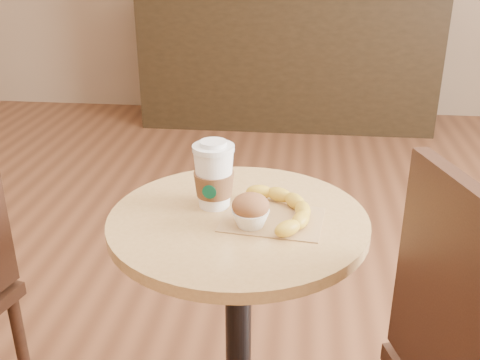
{
  "coord_description": "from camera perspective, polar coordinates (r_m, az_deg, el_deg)",
  "views": [
    {
      "loc": [
        0.12,
        -1.17,
        1.39
      ],
      "look_at": [
        -0.02,
        0.09,
        0.83
      ],
      "focal_mm": 42.0,
      "sensor_mm": 36.0,
      "label": 1
    }
  ],
  "objects": [
    {
      "name": "banana",
      "position": [
        1.37,
        4.03,
        -2.99
      ],
      "size": [
        0.25,
        0.3,
        0.04
      ],
      "primitive_type": null,
      "rotation": [
        0.0,
        0.0,
        0.31
      ],
      "color": "gold",
      "rests_on": "kraft_bag"
    },
    {
      "name": "kraft_bag",
      "position": [
        1.36,
        3.32,
        -4.02
      ],
      "size": [
        0.26,
        0.21,
        0.0
      ],
      "primitive_type": "cube",
      "rotation": [
        0.0,
        0.0,
        -0.12
      ],
      "color": "#A88151",
      "rests_on": "cafe_table"
    },
    {
      "name": "cafe_table",
      "position": [
        1.51,
        -0.18,
        -11.85
      ],
      "size": [
        0.64,
        0.64,
        0.75
      ],
      "color": "black",
      "rests_on": "ground"
    },
    {
      "name": "service_counter",
      "position": [
        4.43,
        4.9,
        12.41
      ],
      "size": [
        2.3,
        0.65,
        1.04
      ],
      "color": "black",
      "rests_on": "ground"
    },
    {
      "name": "muffin",
      "position": [
        1.31,
        1.08,
        -3.11
      ],
      "size": [
        0.09,
        0.09,
        0.08
      ],
      "color": "white",
      "rests_on": "kraft_bag"
    },
    {
      "name": "coffee_cup",
      "position": [
        1.4,
        -2.67,
        0.27
      ],
      "size": [
        0.1,
        0.11,
        0.17
      ],
      "rotation": [
        0.0,
        0.0,
        -0.07
      ],
      "color": "white",
      "rests_on": "cafe_table"
    }
  ]
}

